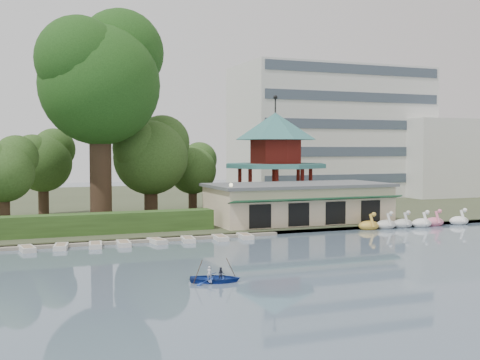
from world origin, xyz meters
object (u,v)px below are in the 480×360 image
dock (84,243)px  big_tree (101,74)px  boathouse (299,202)px  pavilion (275,152)px  rowboat_with_passengers (215,275)px

dock → big_tree: (3.16, 10.99, 15.16)m
big_tree → dock: bearing=-106.0°
boathouse → pavilion: (2.00, 10.03, 5.11)m
dock → big_tree: big_tree is taller
big_tree → rowboat_with_passengers: 31.60m
dock → boathouse: boathouse is taller
pavilion → rowboat_with_passengers: 37.30m
dock → rowboat_with_passengers: rowboat_with_passengers is taller
boathouse → rowboat_with_passengers: bearing=-127.4°
pavilion → big_tree: (-20.84, -3.81, 7.79)m
boathouse → rowboat_with_passengers: (-16.51, -21.58, -1.94)m
rowboat_with_passengers → big_tree: bearing=94.8°
boathouse → pavilion: pavilion is taller
pavilion → rowboat_with_passengers: pavilion is taller
boathouse → pavilion: bearing=78.7°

